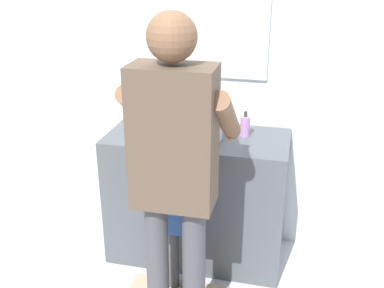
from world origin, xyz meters
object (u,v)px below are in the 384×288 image
(toothbrush_cup, at_px, (144,122))
(adult_parent, at_px, (175,158))
(soap_bottle, at_px, (245,126))
(child_toddler, at_px, (182,211))

(toothbrush_cup, bearing_deg, adult_parent, -60.63)
(soap_bottle, relative_size, adult_parent, 0.09)
(child_toddler, height_order, adult_parent, adult_parent)
(toothbrush_cup, height_order, child_toddler, toothbrush_cup)
(toothbrush_cup, height_order, adult_parent, adult_parent)
(child_toddler, distance_m, adult_parent, 0.57)
(toothbrush_cup, xyz_separation_m, adult_parent, (0.41, -0.72, 0.11))
(soap_bottle, xyz_separation_m, adult_parent, (-0.25, -0.77, 0.09))
(soap_bottle, xyz_separation_m, child_toddler, (-0.29, -0.47, -0.39))
(soap_bottle, bearing_deg, toothbrush_cup, -175.79)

